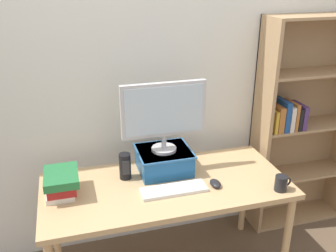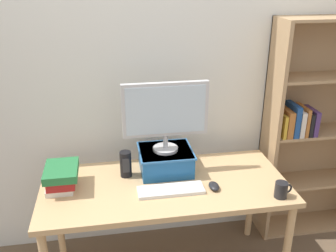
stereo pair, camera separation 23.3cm
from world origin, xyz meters
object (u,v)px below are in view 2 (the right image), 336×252
at_px(desk, 165,193).
at_px(coffee_mug, 281,190).
at_px(bookshelf_unit, 315,129).
at_px(computer_monitor, 165,113).
at_px(desk_speaker, 126,164).
at_px(keyboard, 171,190).
at_px(book_stack, 61,177).
at_px(computer_mouse, 214,186).
at_px(riser_box, 166,160).

relative_size(desk, coffee_mug, 14.49).
distance_m(bookshelf_unit, computer_monitor, 1.26).
height_order(bookshelf_unit, desk_speaker, bookshelf_unit).
relative_size(coffee_mug, desk_speaker, 0.62).
relative_size(bookshelf_unit, keyboard, 4.18).
bearing_deg(book_stack, desk_speaker, 11.91).
xyz_separation_m(keyboard, computer_mouse, (0.27, -0.01, 0.01)).
bearing_deg(computer_monitor, desk_speaker, -174.79).
bearing_deg(riser_box, book_stack, -170.61).
bearing_deg(book_stack, computer_monitor, 9.26).
bearing_deg(computer_monitor, riser_box, 90.00).
distance_m(riser_box, book_stack, 0.69).
distance_m(keyboard, book_stack, 0.69).
xyz_separation_m(desk, keyboard, (0.02, -0.10, 0.09)).
distance_m(computer_mouse, book_stack, 0.96).
bearing_deg(book_stack, riser_box, 9.39).
bearing_deg(riser_box, desk_speaker, -174.47).
bearing_deg(desk, coffee_mug, -22.09).
height_order(book_stack, coffee_mug, book_stack).
relative_size(riser_box, book_stack, 1.35).
bearing_deg(desk, desk_speaker, 149.84).
relative_size(riser_box, coffee_mug, 3.30).
distance_m(desk, desk_speaker, 0.32).
relative_size(computer_mouse, book_stack, 0.39).
height_order(riser_box, computer_monitor, computer_monitor).
xyz_separation_m(riser_box, computer_mouse, (0.26, -0.28, -0.07)).
bearing_deg(bookshelf_unit, desk, -163.12).
relative_size(computer_monitor, coffee_mug, 5.12).
distance_m(bookshelf_unit, computer_mouse, 1.07).
bearing_deg(computer_monitor, bookshelf_unit, 9.93).
height_order(keyboard, computer_mouse, computer_mouse).
relative_size(computer_monitor, keyboard, 1.35).
bearing_deg(coffee_mug, book_stack, 166.13).
height_order(computer_monitor, coffee_mug, computer_monitor).
bearing_deg(riser_box, coffee_mug, -34.46).
bearing_deg(computer_mouse, keyboard, 177.80).
distance_m(coffee_mug, desk_speaker, 1.00).
xyz_separation_m(riser_box, keyboard, (-0.01, -0.27, -0.07)).
bearing_deg(desk, keyboard, -79.05).
distance_m(computer_monitor, keyboard, 0.49).
bearing_deg(coffee_mug, desk, 157.91).
height_order(computer_monitor, keyboard, computer_monitor).
distance_m(riser_box, computer_monitor, 0.34).
xyz_separation_m(book_stack, desk_speaker, (0.41, 0.09, 0.01)).
xyz_separation_m(computer_mouse, coffee_mug, (0.37, -0.16, 0.03)).
bearing_deg(coffee_mug, riser_box, 145.54).
relative_size(keyboard, coffee_mug, 3.79).
bearing_deg(bookshelf_unit, desk_speaker, -170.92).
distance_m(bookshelf_unit, keyboard, 1.31).
bearing_deg(book_stack, bookshelf_unit, 9.69).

